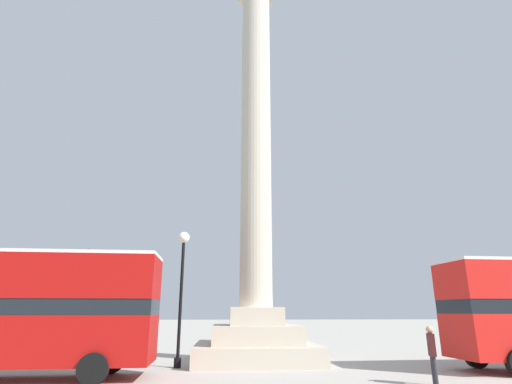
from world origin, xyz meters
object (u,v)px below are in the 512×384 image
object	(u,v)px
equestrian_statue	(80,326)
street_lamp	(182,277)
monument_column	(256,208)
pedestrian_near_lamp	(432,351)

from	to	relation	value
equestrian_statue	street_lamp	size ratio (longest dim) A/B	0.97
monument_column	equestrian_statue	bearing A→B (deg)	164.43
monument_column	street_lamp	distance (m)	5.40
monument_column	pedestrian_near_lamp	distance (m)	10.68
equestrian_statue	street_lamp	distance (m)	7.46
monument_column	pedestrian_near_lamp	xyz separation A→B (m)	(5.32, -6.64, -6.45)
equestrian_statue	pedestrian_near_lamp	distance (m)	17.12
monument_column	street_lamp	xyz separation A→B (m)	(-3.46, -1.79, -3.74)
monument_column	equestrian_statue	distance (m)	11.18
street_lamp	pedestrian_near_lamp	distance (m)	10.39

